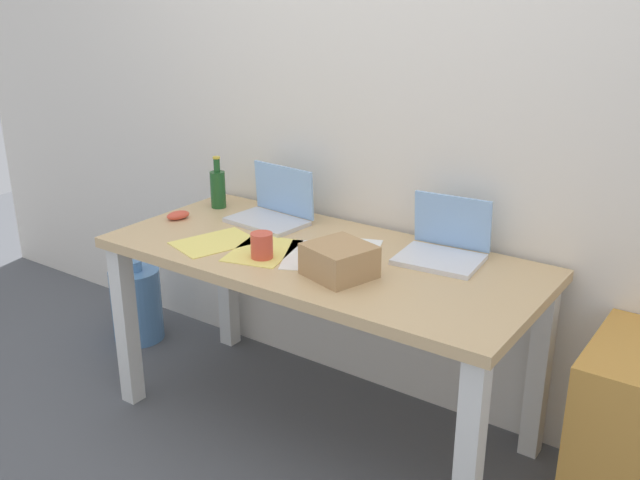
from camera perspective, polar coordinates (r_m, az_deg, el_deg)
ground_plane at (r=2.95m, az=0.00°, el=-14.47°), size 8.00×8.00×0.00m
back_wall at (r=2.81m, az=5.11°, el=12.37°), size 5.20×0.08×2.60m
desk at (r=2.64m, az=0.00°, el=-3.09°), size 1.62×0.73×0.74m
laptop_left at (r=2.93m, az=-3.80°, el=2.40°), size 0.33×0.24×0.22m
laptop_right at (r=2.57m, az=9.85°, el=-0.55°), size 0.31×0.27×0.22m
beer_bottle at (r=3.13m, az=-8.18°, el=4.16°), size 0.07×0.07×0.23m
computer_mouse at (r=3.02m, az=-11.30°, el=1.96°), size 0.09×0.11×0.03m
cardboard_box at (r=2.39m, az=1.56°, el=-1.65°), size 0.25×0.25×0.11m
coffee_mug at (r=2.55m, az=-4.69°, el=-0.47°), size 0.08×0.08×0.09m
paper_sheet_front_left at (r=2.73m, az=-8.41°, el=-0.18°), size 0.29×0.35×0.00m
paper_yellow_folder at (r=2.63m, az=-4.61°, el=-0.85°), size 0.28×0.34×0.00m
paper_sheet_center at (r=2.58m, az=-0.49°, el=-1.23°), size 0.32×0.36×0.00m
paper_sheet_near_back at (r=2.61m, az=2.27°, el=-0.94°), size 0.30×0.35×0.00m
water_cooler_jug at (r=3.61m, az=-14.47°, el=-4.97°), size 0.24×0.24×0.41m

